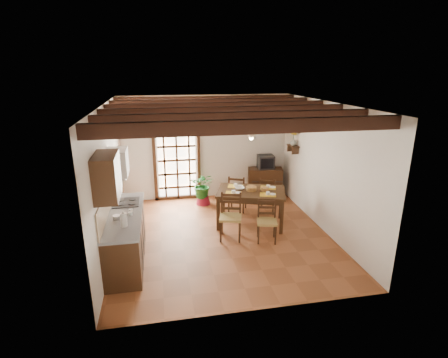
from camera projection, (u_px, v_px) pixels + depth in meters
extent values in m
plane|color=brown|center=(223.00, 235.00, 7.55)|extent=(5.00, 5.00, 0.00)
cube|color=silver|center=(206.00, 147.00, 9.47)|extent=(4.50, 0.02, 2.80)
cube|color=silver|center=(256.00, 225.00, 4.79)|extent=(4.50, 0.02, 2.80)
cube|color=silver|center=(108.00, 180.00, 6.73)|extent=(0.02, 5.00, 2.80)
cube|color=silver|center=(325.00, 168.00, 7.53)|extent=(0.02, 5.00, 2.80)
cube|color=white|center=(223.00, 104.00, 6.71)|extent=(4.50, 5.00, 0.02)
cube|color=black|center=(251.00, 126.00, 4.77)|extent=(4.50, 0.14, 0.20)
cube|color=black|center=(237.00, 118.00, 5.56)|extent=(4.50, 0.14, 0.20)
cube|color=black|center=(227.00, 112.00, 6.35)|extent=(4.50, 0.14, 0.20)
cube|color=black|center=(219.00, 107.00, 7.13)|extent=(4.50, 0.14, 0.20)
cube|color=black|center=(213.00, 103.00, 7.92)|extent=(4.50, 0.14, 0.20)
cube|color=black|center=(207.00, 100.00, 8.71)|extent=(4.50, 0.14, 0.20)
cube|color=white|center=(177.00, 160.00, 9.41)|extent=(1.01, 0.02, 2.11)
cube|color=#321D0F|center=(175.00, 117.00, 9.02)|extent=(1.26, 0.10, 0.08)
cube|color=#321D0F|center=(155.00, 161.00, 9.26)|extent=(0.08, 0.10, 2.28)
cube|color=#321D0F|center=(199.00, 159.00, 9.47)|extent=(0.08, 0.10, 2.28)
cube|color=#321D0F|center=(177.00, 160.00, 9.34)|extent=(1.01, 0.03, 2.02)
cube|color=#321D0F|center=(126.00, 237.00, 6.51)|extent=(0.60, 2.20, 0.88)
cube|color=slate|center=(124.00, 215.00, 6.37)|extent=(0.64, 2.25, 0.04)
cube|color=tan|center=(107.00, 204.00, 6.25)|extent=(0.02, 2.20, 0.50)
cube|color=#321D0F|center=(107.00, 176.00, 5.41)|extent=(0.35, 0.80, 0.70)
cube|color=white|center=(117.00, 162.00, 6.61)|extent=(0.38, 0.60, 0.50)
cube|color=silver|center=(118.00, 176.00, 6.69)|extent=(0.32, 0.55, 0.04)
cube|color=black|center=(126.00, 203.00, 6.88)|extent=(0.50, 0.55, 0.02)
cylinder|color=white|center=(124.00, 220.00, 5.83)|extent=(0.11, 0.11, 0.24)
cylinder|color=silver|center=(117.00, 218.00, 6.10)|extent=(0.14, 0.14, 0.10)
cube|color=#331F10|center=(251.00, 192.00, 7.88)|extent=(1.74, 1.39, 0.05)
cube|color=#331F10|center=(251.00, 195.00, 7.90)|extent=(1.56, 1.26, 0.11)
cube|color=#331F10|center=(281.00, 203.00, 8.31)|extent=(0.10, 0.10, 0.77)
cube|color=#331F10|center=(223.00, 200.00, 8.48)|extent=(0.10, 0.10, 0.77)
cube|color=#331F10|center=(282.00, 217.00, 7.52)|extent=(0.10, 0.10, 0.77)
cube|color=#331F10|center=(218.00, 214.00, 7.69)|extent=(0.10, 0.10, 0.77)
cube|color=#A08544|center=(231.00, 217.00, 7.27)|extent=(0.54, 0.53, 0.05)
cube|color=#321D0F|center=(231.00, 203.00, 7.37)|extent=(0.45, 0.15, 0.49)
cube|color=#321D0F|center=(231.00, 228.00, 7.35)|extent=(0.52, 0.51, 0.48)
cube|color=#A08544|center=(267.00, 222.00, 7.20)|extent=(0.48, 0.47, 0.05)
cube|color=#321D0F|center=(267.00, 209.00, 7.28)|extent=(0.40, 0.13, 0.44)
cube|color=#321D0F|center=(267.00, 231.00, 7.26)|extent=(0.46, 0.45, 0.43)
cube|color=#A08544|center=(238.00, 193.00, 8.77)|extent=(0.56, 0.55, 0.05)
cube|color=#321D0F|center=(236.00, 186.00, 8.54)|extent=(0.41, 0.21, 0.47)
cube|color=#321D0F|center=(237.00, 201.00, 8.84)|extent=(0.53, 0.52, 0.46)
cube|color=#A08544|center=(268.00, 195.00, 8.68)|extent=(0.57, 0.56, 0.05)
cube|color=#321D0F|center=(267.00, 188.00, 8.45)|extent=(0.38, 0.24, 0.46)
cube|color=#321D0F|center=(267.00, 203.00, 8.75)|extent=(0.54, 0.53, 0.45)
cube|color=gold|center=(237.00, 192.00, 7.56)|extent=(0.35, 0.26, 0.01)
cube|color=gold|center=(271.00, 190.00, 7.69)|extent=(0.35, 0.26, 0.01)
cube|color=gold|center=(233.00, 185.00, 8.00)|extent=(0.35, 0.26, 0.01)
cube|color=gold|center=(264.00, 183.00, 8.14)|extent=(0.35, 0.26, 0.01)
cylinder|color=olive|center=(251.00, 186.00, 7.84)|extent=(0.24, 0.24, 0.10)
imported|color=white|center=(239.00, 188.00, 7.95)|extent=(0.22, 0.22, 0.05)
cube|color=#321D0F|center=(265.00, 182.00, 9.81)|extent=(1.01, 0.60, 0.80)
cube|color=black|center=(266.00, 162.00, 9.63)|extent=(0.46, 0.42, 0.37)
cube|color=black|center=(268.00, 164.00, 9.44)|extent=(0.35, 0.04, 0.28)
cube|color=white|center=(260.00, 133.00, 9.61)|extent=(0.25, 0.03, 0.32)
cone|color=maroon|center=(203.00, 200.00, 9.28)|extent=(0.38, 0.38, 0.23)
imported|color=#144C19|center=(203.00, 184.00, 9.14)|extent=(1.91, 1.75, 1.79)
cube|color=#321D0F|center=(293.00, 146.00, 8.97)|extent=(0.20, 0.42, 0.03)
cube|color=#321D0F|center=(295.00, 151.00, 8.83)|extent=(0.18, 0.03, 0.18)
cube|color=#321D0F|center=(291.00, 148.00, 9.15)|extent=(0.18, 0.03, 0.18)
imported|color=#B2BFB2|center=(293.00, 142.00, 8.93)|extent=(0.15, 0.15, 0.15)
sphere|color=gold|center=(294.00, 134.00, 8.87)|extent=(0.14, 0.14, 0.14)
cylinder|color=#144C19|center=(294.00, 140.00, 8.92)|extent=(0.01, 0.01, 0.28)
cube|color=brown|center=(297.00, 126.00, 8.83)|extent=(0.03, 0.32, 0.32)
cube|color=#C3B292|center=(297.00, 126.00, 8.83)|extent=(0.01, 0.26, 0.26)
cylinder|color=black|center=(252.00, 117.00, 7.47)|extent=(0.01, 0.01, 0.70)
cone|color=beige|center=(251.00, 134.00, 7.58)|extent=(0.36, 0.36, 0.14)
sphere|color=#FFD88C|center=(251.00, 138.00, 7.61)|extent=(0.09, 0.09, 0.09)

